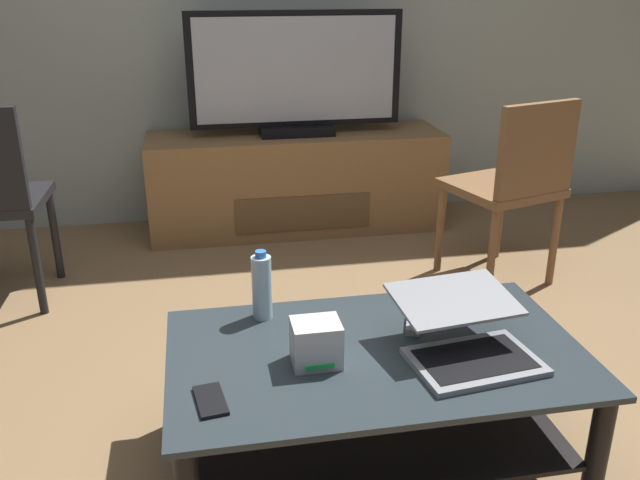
{
  "coord_description": "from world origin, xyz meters",
  "views": [
    {
      "loc": [
        -0.36,
        -1.76,
        1.4
      ],
      "look_at": [
        0.05,
        0.37,
        0.54
      ],
      "focal_mm": 37.93,
      "sensor_mm": 36.0,
      "label": 1
    }
  ],
  "objects_px": {
    "dining_chair": "(513,181)",
    "television": "(296,77)",
    "coffee_table": "(375,385)",
    "laptop": "(466,336)",
    "water_bottle_near": "(262,286)",
    "media_cabinet": "(296,181)",
    "tv_remote": "(414,322)",
    "router_box": "(316,343)",
    "cell_phone": "(211,400)"
  },
  "relations": [
    {
      "from": "router_box",
      "to": "tv_remote",
      "type": "relative_size",
      "value": 0.83
    },
    {
      "from": "coffee_table",
      "to": "cell_phone",
      "type": "relative_size",
      "value": 8.5
    },
    {
      "from": "coffee_table",
      "to": "tv_remote",
      "type": "distance_m",
      "value": 0.24
    },
    {
      "from": "dining_chair",
      "to": "laptop",
      "type": "relative_size",
      "value": 2.14
    },
    {
      "from": "television",
      "to": "tv_remote",
      "type": "bearing_deg",
      "value": -88.04
    },
    {
      "from": "coffee_table",
      "to": "router_box",
      "type": "xyz_separation_m",
      "value": [
        -0.18,
        -0.04,
        0.18
      ]
    },
    {
      "from": "media_cabinet",
      "to": "water_bottle_near",
      "type": "relative_size",
      "value": 7.39
    },
    {
      "from": "media_cabinet",
      "to": "dining_chair",
      "type": "xyz_separation_m",
      "value": [
        0.86,
        -0.95,
        0.23
      ]
    },
    {
      "from": "coffee_table",
      "to": "dining_chair",
      "type": "relative_size",
      "value": 1.34
    },
    {
      "from": "television",
      "to": "laptop",
      "type": "xyz_separation_m",
      "value": [
        0.15,
        -2.12,
        -0.42
      ]
    },
    {
      "from": "media_cabinet",
      "to": "television",
      "type": "distance_m",
      "value": 0.6
    },
    {
      "from": "television",
      "to": "cell_phone",
      "type": "distance_m",
      "value": 2.34
    },
    {
      "from": "tv_remote",
      "to": "router_box",
      "type": "bearing_deg",
      "value": -134.4
    },
    {
      "from": "cell_phone",
      "to": "media_cabinet",
      "type": "bearing_deg",
      "value": 67.58
    },
    {
      "from": "coffee_table",
      "to": "laptop",
      "type": "distance_m",
      "value": 0.31
    },
    {
      "from": "dining_chair",
      "to": "television",
      "type": "bearing_deg",
      "value": 132.63
    },
    {
      "from": "dining_chair",
      "to": "tv_remote",
      "type": "height_order",
      "value": "dining_chair"
    },
    {
      "from": "router_box",
      "to": "tv_remote",
      "type": "distance_m",
      "value": 0.38
    },
    {
      "from": "television",
      "to": "tv_remote",
      "type": "height_order",
      "value": "television"
    },
    {
      "from": "coffee_table",
      "to": "water_bottle_near",
      "type": "relative_size",
      "value": 5.31
    },
    {
      "from": "laptop",
      "to": "cell_phone",
      "type": "distance_m",
      "value": 0.73
    },
    {
      "from": "coffee_table",
      "to": "cell_phone",
      "type": "height_order",
      "value": "cell_phone"
    },
    {
      "from": "television",
      "to": "media_cabinet",
      "type": "bearing_deg",
      "value": 90.0
    },
    {
      "from": "dining_chair",
      "to": "coffee_table",
      "type": "bearing_deg",
      "value": -130.24
    },
    {
      "from": "laptop",
      "to": "water_bottle_near",
      "type": "bearing_deg",
      "value": 148.28
    },
    {
      "from": "coffee_table",
      "to": "water_bottle_near",
      "type": "height_order",
      "value": "water_bottle_near"
    },
    {
      "from": "water_bottle_near",
      "to": "laptop",
      "type": "bearing_deg",
      "value": -31.72
    },
    {
      "from": "router_box",
      "to": "water_bottle_near",
      "type": "relative_size",
      "value": 0.6
    },
    {
      "from": "dining_chair",
      "to": "router_box",
      "type": "relative_size",
      "value": 6.65
    },
    {
      "from": "media_cabinet",
      "to": "dining_chair",
      "type": "relative_size",
      "value": 1.87
    },
    {
      "from": "cell_phone",
      "to": "television",
      "type": "bearing_deg",
      "value": 67.45
    },
    {
      "from": "coffee_table",
      "to": "television",
      "type": "relative_size",
      "value": 1.02
    },
    {
      "from": "router_box",
      "to": "cell_phone",
      "type": "height_order",
      "value": "router_box"
    },
    {
      "from": "television",
      "to": "water_bottle_near",
      "type": "height_order",
      "value": "television"
    },
    {
      "from": "media_cabinet",
      "to": "television",
      "type": "xyz_separation_m",
      "value": [
        0.0,
        -0.02,
        0.6
      ]
    },
    {
      "from": "television",
      "to": "dining_chair",
      "type": "height_order",
      "value": "television"
    },
    {
      "from": "water_bottle_near",
      "to": "tv_remote",
      "type": "distance_m",
      "value": 0.48
    },
    {
      "from": "laptop",
      "to": "cell_phone",
      "type": "relative_size",
      "value": 2.97
    },
    {
      "from": "media_cabinet",
      "to": "cell_phone",
      "type": "xyz_separation_m",
      "value": [
        -0.57,
        -2.24,
        0.12
      ]
    },
    {
      "from": "water_bottle_near",
      "to": "tv_remote",
      "type": "height_order",
      "value": "water_bottle_near"
    },
    {
      "from": "coffee_table",
      "to": "router_box",
      "type": "bearing_deg",
      "value": -168.98
    },
    {
      "from": "dining_chair",
      "to": "router_box",
      "type": "distance_m",
      "value": 1.61
    },
    {
      "from": "media_cabinet",
      "to": "tv_remote",
      "type": "distance_m",
      "value": 1.95
    },
    {
      "from": "coffee_table",
      "to": "cell_phone",
      "type": "distance_m",
      "value": 0.52
    },
    {
      "from": "laptop",
      "to": "coffee_table",
      "type": "bearing_deg",
      "value": 163.31
    },
    {
      "from": "laptop",
      "to": "cell_phone",
      "type": "xyz_separation_m",
      "value": [
        -0.72,
        -0.1,
        -0.06
      ]
    },
    {
      "from": "laptop",
      "to": "water_bottle_near",
      "type": "distance_m",
      "value": 0.63
    },
    {
      "from": "water_bottle_near",
      "to": "cell_phone",
      "type": "height_order",
      "value": "water_bottle_near"
    },
    {
      "from": "dining_chair",
      "to": "cell_phone",
      "type": "distance_m",
      "value": 1.92
    },
    {
      "from": "dining_chair",
      "to": "media_cabinet",
      "type": "bearing_deg",
      "value": 131.98
    }
  ]
}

